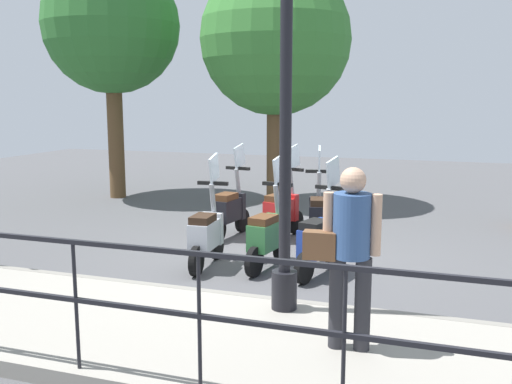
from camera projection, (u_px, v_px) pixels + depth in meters
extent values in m
plane|color=#4C4C4F|center=(284.00, 256.00, 8.39)|extent=(28.00, 28.00, 0.00)
cube|color=gray|center=(192.00, 337.00, 5.38)|extent=(2.20, 20.00, 0.15)
cube|color=gray|center=(232.00, 300.00, 6.37)|extent=(0.10, 20.00, 0.15)
cube|color=black|center=(133.00, 248.00, 4.26)|extent=(0.04, 16.00, 0.04)
cube|color=black|center=(135.00, 308.00, 4.34)|extent=(0.04, 16.00, 0.04)
cylinder|color=black|center=(344.00, 342.00, 3.85)|extent=(0.03, 0.03, 1.05)
cylinder|color=black|center=(199.00, 323.00, 4.18)|extent=(0.03, 0.03, 1.05)
cylinder|color=black|center=(76.00, 306.00, 4.52)|extent=(0.03, 0.03, 1.05)
cylinder|color=black|center=(284.00, 290.00, 5.88)|extent=(0.26, 0.26, 0.40)
cylinder|color=black|center=(286.00, 91.00, 5.54)|extent=(0.12, 0.12, 4.45)
cylinder|color=#28282D|center=(363.00, 304.00, 4.88)|extent=(0.14, 0.14, 0.82)
cylinder|color=#28282D|center=(337.00, 302.00, 4.94)|extent=(0.14, 0.14, 0.82)
cylinder|color=#335184|center=(352.00, 225.00, 4.80)|extent=(0.34, 0.34, 0.55)
sphere|color=tan|center=(353.00, 180.00, 4.73)|extent=(0.22, 0.22, 0.22)
cylinder|color=tan|center=(376.00, 225.00, 4.74)|extent=(0.09, 0.09, 0.52)
cylinder|color=tan|center=(328.00, 222.00, 4.84)|extent=(0.09, 0.09, 0.52)
cube|color=brown|center=(320.00, 245.00, 4.84)|extent=(0.16, 0.29, 0.24)
cylinder|color=brown|center=(116.00, 138.00, 13.12)|extent=(0.36, 0.36, 2.76)
sphere|color=#2D6B2D|center=(111.00, 25.00, 12.70)|extent=(3.05, 3.05, 3.05)
cylinder|color=brown|center=(275.00, 151.00, 12.44)|extent=(0.36, 0.36, 2.32)
sphere|color=#387A33|center=(275.00, 39.00, 12.05)|extent=(3.22, 3.22, 3.22)
cylinder|color=black|center=(334.00, 253.00, 7.79)|extent=(0.41, 0.19, 0.40)
cylinder|color=black|center=(304.00, 268.00, 7.12)|extent=(0.41, 0.19, 0.40)
cube|color=navy|center=(317.00, 241.00, 7.34)|extent=(0.65, 0.43, 0.36)
cube|color=navy|center=(328.00, 235.00, 7.57)|extent=(0.20, 0.32, 0.44)
cube|color=black|center=(315.00, 225.00, 7.25)|extent=(0.46, 0.36, 0.10)
cylinder|color=gray|center=(330.00, 208.00, 7.56)|extent=(0.20, 0.12, 0.55)
cube|color=black|center=(331.00, 188.00, 7.52)|extent=(0.18, 0.44, 0.05)
cube|color=silver|center=(333.00, 172.00, 7.53)|extent=(0.38, 0.14, 0.42)
cylinder|color=black|center=(282.00, 247.00, 8.12)|extent=(0.41, 0.14, 0.40)
cylinder|color=black|center=(254.00, 262.00, 7.39)|extent=(0.41, 0.14, 0.40)
cube|color=#2D6B38|center=(266.00, 236.00, 7.63)|extent=(0.64, 0.37, 0.36)
cube|color=#2D6B38|center=(275.00, 230.00, 7.88)|extent=(0.17, 0.32, 0.44)
cube|color=#4C2D19|center=(263.00, 220.00, 7.54)|extent=(0.44, 0.32, 0.10)
cylinder|color=gray|center=(277.00, 204.00, 7.88)|extent=(0.19, 0.10, 0.55)
cube|color=black|center=(277.00, 184.00, 7.83)|extent=(0.13, 0.44, 0.05)
cube|color=silver|center=(279.00, 169.00, 7.85)|extent=(0.39, 0.09, 0.42)
cylinder|color=black|center=(217.00, 245.00, 8.22)|extent=(0.40, 0.10, 0.40)
cylinder|color=black|center=(196.00, 261.00, 7.43)|extent=(0.40, 0.10, 0.40)
cube|color=#B7BCC6|center=(205.00, 234.00, 7.70)|extent=(0.62, 0.32, 0.36)
cube|color=#B7BCC6|center=(212.00, 228.00, 7.97)|extent=(0.14, 0.31, 0.44)
cube|color=black|center=(203.00, 219.00, 7.59)|extent=(0.41, 0.28, 0.10)
cylinder|color=gray|center=(213.00, 203.00, 7.97)|extent=(0.19, 0.08, 0.55)
cube|color=black|center=(213.00, 183.00, 7.92)|extent=(0.09, 0.44, 0.05)
cube|color=silver|center=(214.00, 168.00, 7.95)|extent=(0.39, 0.05, 0.42)
cylinder|color=black|center=(318.00, 226.00, 9.49)|extent=(0.41, 0.16, 0.40)
cylinder|color=black|center=(318.00, 238.00, 8.67)|extent=(0.41, 0.16, 0.40)
cube|color=black|center=(318.00, 215.00, 8.95)|extent=(0.65, 0.40, 0.36)
cube|color=black|center=(318.00, 210.00, 9.23)|extent=(0.18, 0.32, 0.44)
cube|color=black|center=(319.00, 202.00, 8.84)|extent=(0.45, 0.34, 0.10)
cylinder|color=gray|center=(319.00, 188.00, 9.23)|extent=(0.19, 0.11, 0.55)
cube|color=black|center=(319.00, 171.00, 9.19)|extent=(0.15, 0.44, 0.05)
cube|color=silver|center=(319.00, 159.00, 9.21)|extent=(0.39, 0.11, 0.42)
cylinder|color=black|center=(296.00, 222.00, 9.74)|extent=(0.41, 0.19, 0.40)
cylinder|color=black|center=(269.00, 232.00, 9.07)|extent=(0.41, 0.19, 0.40)
cube|color=#B21E1E|center=(280.00, 211.00, 9.29)|extent=(0.65, 0.44, 0.36)
cube|color=#B21E1E|center=(289.00, 207.00, 9.52)|extent=(0.20, 0.32, 0.44)
cube|color=#4C2D19|center=(278.00, 198.00, 9.19)|extent=(0.46, 0.36, 0.10)
cylinder|color=gray|center=(291.00, 186.00, 9.51)|extent=(0.20, 0.12, 0.55)
cube|color=black|center=(292.00, 169.00, 9.46)|extent=(0.18, 0.44, 0.05)
cube|color=silver|center=(294.00, 157.00, 9.48)|extent=(0.38, 0.14, 0.42)
cylinder|color=black|center=(242.00, 221.00, 9.87)|extent=(0.41, 0.14, 0.40)
cylinder|color=black|center=(218.00, 230.00, 9.14)|extent=(0.41, 0.14, 0.40)
cube|color=black|center=(228.00, 210.00, 9.39)|extent=(0.63, 0.36, 0.36)
cube|color=black|center=(236.00, 206.00, 9.64)|extent=(0.16, 0.31, 0.44)
cube|color=#4C2D19|center=(226.00, 197.00, 9.29)|extent=(0.43, 0.31, 0.10)
cylinder|color=gray|center=(238.00, 184.00, 9.63)|extent=(0.19, 0.10, 0.55)
cube|color=black|center=(238.00, 168.00, 9.59)|extent=(0.12, 0.44, 0.05)
cube|color=silver|center=(240.00, 156.00, 9.61)|extent=(0.39, 0.08, 0.42)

